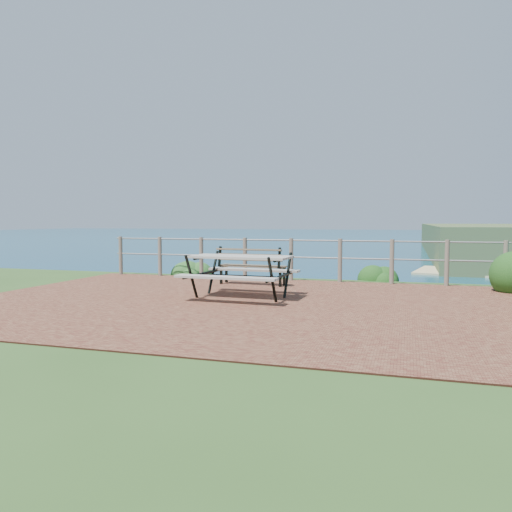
# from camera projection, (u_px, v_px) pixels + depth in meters

# --- Properties ---
(ground) EXTENTS (10.00, 7.00, 0.12)m
(ground) POSITION_uv_depth(u_px,v_px,m) (247.00, 303.00, 8.62)
(ground) COLOR brown
(ground) RESTS_ON ground
(ocean) EXTENTS (1200.00, 1200.00, 0.00)m
(ocean) POSITION_uv_depth(u_px,v_px,m) (402.00, 225.00, 199.39)
(ocean) COLOR #145E79
(ocean) RESTS_ON ground
(safety_railing) EXTENTS (9.40, 0.10, 1.00)m
(safety_railing) POSITION_uv_depth(u_px,v_px,m) (291.00, 257.00, 11.78)
(safety_railing) COLOR #6B5B4C
(safety_railing) RESTS_ON ground
(picnic_table) EXTENTS (1.85, 1.58, 0.77)m
(picnic_table) POSITION_uv_depth(u_px,v_px,m) (241.00, 272.00, 9.10)
(picnic_table) COLOR #9C978C
(picnic_table) RESTS_ON ground
(park_bench) EXTENTS (1.52, 0.48, 0.85)m
(park_bench) POSITION_uv_depth(u_px,v_px,m) (252.00, 260.00, 10.98)
(park_bench) COLOR brown
(park_bench) RESTS_ON ground
(shrub_lip_west) EXTENTS (0.81, 0.81, 0.56)m
(shrub_lip_west) POSITION_uv_depth(u_px,v_px,m) (189.00, 275.00, 13.08)
(shrub_lip_west) COLOR #1F5322
(shrub_lip_west) RESTS_ON ground
(shrub_lip_east) EXTENTS (0.79, 0.79, 0.54)m
(shrub_lip_east) POSITION_uv_depth(u_px,v_px,m) (383.00, 280.00, 11.95)
(shrub_lip_east) COLOR #174415
(shrub_lip_east) RESTS_ON ground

